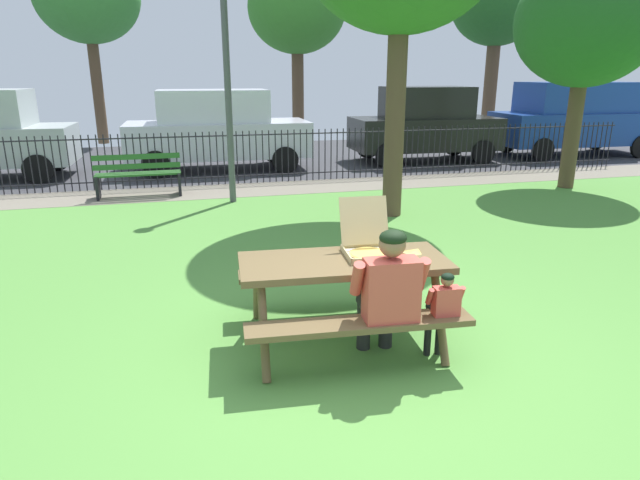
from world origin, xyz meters
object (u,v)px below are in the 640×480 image
at_px(parked_car_center, 217,129).
at_px(parked_car_far_right, 575,117).
at_px(picnic_table_foreground, 344,278).
at_px(pizza_box_open, 368,244).
at_px(pizza_slice_on_table, 411,253).
at_px(far_tree_midright, 497,5).
at_px(lamp_post_walkway, 227,68).
at_px(parked_car_right, 425,124).
at_px(far_tree_center, 297,9).
at_px(adult_at_table, 387,292).
at_px(park_bench_center, 138,176).
at_px(tree_midground_right, 587,23).
at_px(child_at_table, 442,307).

relative_size(parked_car_center, parked_car_far_right, 0.95).
distance_m(picnic_table_foreground, pizza_box_open, 0.38).
height_order(pizza_slice_on_table, far_tree_midright, far_tree_midright).
bearing_deg(lamp_post_walkway, parked_car_center, 89.77).
relative_size(picnic_table_foreground, pizza_box_open, 3.37).
distance_m(parked_car_right, parked_car_far_right, 4.72).
relative_size(pizza_box_open, parked_car_right, 0.14).
xyz_separation_m(parked_car_far_right, far_tree_center, (-6.84, 6.45, 3.38)).
distance_m(lamp_post_walkway, far_tree_midright, 15.38).
distance_m(adult_at_table, park_bench_center, 7.61).
bearing_deg(park_bench_center, adult_at_table, -72.10).
xyz_separation_m(tree_midground_right, far_tree_midright, (4.34, 10.49, 1.59)).
bearing_deg(picnic_table_foreground, child_at_table, -41.43).
height_order(adult_at_table, tree_midground_right, tree_midground_right).
xyz_separation_m(pizza_slice_on_table, far_tree_center, (2.39, 15.95, 3.70)).
relative_size(child_at_table, parked_car_center, 0.18).
distance_m(tree_midground_right, parked_car_right, 4.83).
relative_size(tree_midground_right, far_tree_center, 0.74).
height_order(child_at_table, far_tree_center, far_tree_center).
height_order(picnic_table_foreground, child_at_table, child_at_table).
bearing_deg(park_bench_center, picnic_table_foreground, -72.40).
relative_size(park_bench_center, parked_car_right, 0.41).
height_order(tree_midground_right, far_tree_center, far_tree_center).
height_order(child_at_table, parked_car_right, parked_car_right).
bearing_deg(lamp_post_walkway, parked_car_right, 33.44).
bearing_deg(adult_at_table, far_tree_midright, 57.00).
xyz_separation_m(pizza_slice_on_table, parked_car_right, (4.51, 9.50, 0.23)).
xyz_separation_m(lamp_post_walkway, parked_car_far_right, (10.28, 3.67, -1.31)).
bearing_deg(parked_car_right, parked_car_far_right, -0.00).
distance_m(child_at_table, parked_car_right, 11.06).
bearing_deg(far_tree_center, far_tree_midright, 0.00).
xyz_separation_m(picnic_table_foreground, park_bench_center, (-2.13, 6.72, -0.18)).
distance_m(park_bench_center, parked_car_right, 7.82).
xyz_separation_m(pizza_box_open, lamp_post_walkway, (-0.67, 5.74, 1.55)).
height_order(picnic_table_foreground, parked_car_center, parked_car_center).
distance_m(adult_at_table, parked_car_right, 11.19).
xyz_separation_m(lamp_post_walkway, tree_midground_right, (6.99, -0.37, 0.84)).
height_order(child_at_table, parked_car_center, parked_car_center).
bearing_deg(far_tree_center, pizza_box_open, -99.90).
relative_size(pizza_box_open, tree_midground_right, 0.13).
distance_m(parked_car_right, far_tree_midright, 9.46).
bearing_deg(child_at_table, tree_midground_right, 45.72).
relative_size(picnic_table_foreground, park_bench_center, 1.18).
xyz_separation_m(picnic_table_foreground, far_tree_midright, (10.91, 15.97, 4.24)).
xyz_separation_m(child_at_table, parked_car_far_right, (9.21, 10.10, 0.60)).
bearing_deg(pizza_slice_on_table, lamp_post_walkway, 100.19).
height_order(pizza_slice_on_table, parked_car_center, parked_car_center).
bearing_deg(parked_car_center, parked_car_right, -0.00).
bearing_deg(pizza_slice_on_table, child_at_table, -87.58).
bearing_deg(picnic_table_foreground, adult_at_table, -68.38).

